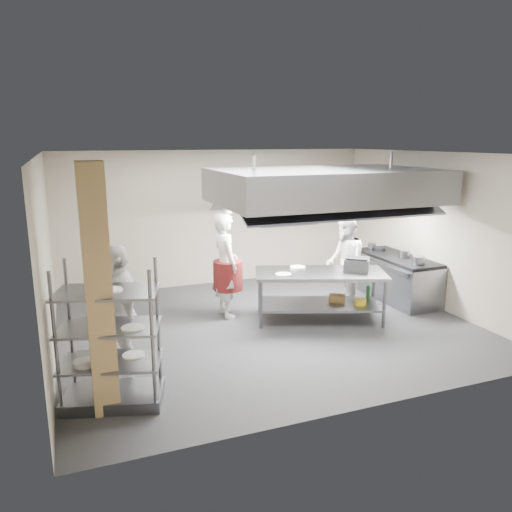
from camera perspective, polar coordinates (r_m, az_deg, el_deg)
name	(u,v)px	position (r m, az deg, el deg)	size (l,w,h in m)	color
floor	(267,326)	(8.93, 1.31, -7.99)	(7.00, 7.00, 0.00)	#272729
ceiling	(268,153)	(8.32, 1.42, 11.64)	(7.00, 7.00, 0.00)	silver
wall_back	(217,218)	(11.28, -4.48, 4.37)	(7.00, 7.00, 0.00)	tan
wall_left	(46,261)	(7.88, -22.86, -0.51)	(6.00, 6.00, 0.00)	tan
wall_right	(434,230)	(10.33, 19.63, 2.82)	(6.00, 6.00, 0.00)	tan
column	(99,293)	(6.05, -17.54, -4.04)	(0.30, 0.30, 3.00)	tan
exhaust_hood	(325,186)	(9.28, 7.94, 7.97)	(4.00, 2.50, 0.60)	gray
hood_strip_a	(280,205)	(8.92, 2.78, 5.80)	(1.60, 0.12, 0.04)	white
hood_strip_b	(367,201)	(9.78, 12.53, 6.16)	(1.60, 0.12, 0.04)	white
wall_shelf	(292,215)	(11.78, 4.19, 4.74)	(1.50, 0.28, 0.04)	gray
island	(320,296)	(9.14, 7.27, -4.56)	(2.31, 0.96, 0.91)	slate
island_worktop	(320,273)	(9.02, 7.35, -1.99)	(2.31, 0.96, 0.06)	gray
island_undershelf	(319,304)	(9.19, 7.24, -5.48)	(2.13, 0.87, 0.04)	slate
pass_rack	(110,335)	(6.41, -16.38, -8.66)	(1.20, 0.70, 1.80)	slate
cooking_range	(396,279)	(10.69, 15.73, -2.53)	(0.80, 2.00, 0.84)	slate
range_top	(398,258)	(10.58, 15.88, -0.18)	(0.78, 1.96, 0.06)	black
chef_head	(225,265)	(9.18, -3.52, -1.02)	(0.71, 0.47, 1.95)	white
chef_line	(345,262)	(9.83, 10.11, -0.64)	(0.88, 0.69, 1.82)	white
chef_plating	(120,313)	(7.02, -15.25, -6.29)	(1.10, 0.46, 1.88)	white
griddle	(357,265)	(9.20, 11.44, -0.96)	(0.44, 0.34, 0.21)	slate
wicker_basket	(337,298)	(9.29, 9.25, -4.79)	(0.29, 0.20, 0.13)	olive
stockpot	(404,254)	(10.46, 16.57, 0.23)	(0.22, 0.22, 0.15)	gray
plate_stack	(111,360)	(6.53, -16.19, -11.30)	(0.28, 0.28, 0.05)	white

